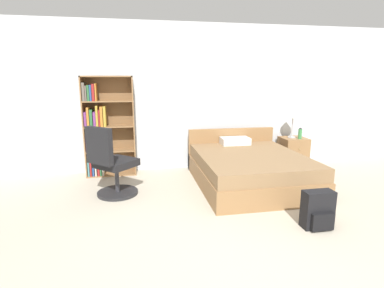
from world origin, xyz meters
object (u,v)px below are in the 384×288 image
bookshelf (103,128)px  backpack_black (318,211)px  bed (248,168)px  table_lamp (293,114)px  office_chair (111,166)px  water_bottle (300,134)px  nightstand (293,152)px

bookshelf → backpack_black: bookshelf is taller
bookshelf → bed: 2.49m
table_lamp → office_chair: bearing=-164.1°
water_bottle → backpack_black: (-1.00, -2.17, -0.45)m
nightstand → table_lamp: table_lamp is taller
water_bottle → office_chair: bearing=-166.5°
nightstand → backpack_black: 2.47m
bookshelf → office_chair: 1.10m
office_chair → table_lamp: (3.22, 0.91, 0.56)m
office_chair → nightstand: size_ratio=1.83×
office_chair → table_lamp: size_ratio=1.81×
bookshelf → backpack_black: size_ratio=3.94×
bed → water_bottle: 1.46m
bed → office_chair: 2.09m
bed → water_bottle: water_bottle is taller
nightstand → table_lamp: bearing=167.2°
nightstand → backpack_black: (-0.95, -2.28, -0.07)m
bed → office_chair: bearing=-176.1°
office_chair → backpack_black: bearing=-30.8°
table_lamp → water_bottle: 0.38m
bookshelf → water_bottle: bookshelf is taller
backpack_black → bookshelf: bearing=136.3°
bed → backpack_black: bed is taller
bookshelf → nightstand: bearing=-1.8°
office_chair → water_bottle: (3.32, 0.80, 0.20)m
bed → nightstand: bed is taller
nightstand → office_chair: bearing=-164.5°
bookshelf → office_chair: size_ratio=1.66×
bookshelf → water_bottle: 3.52m
bookshelf → water_bottle: bearing=-3.5°
table_lamp → bookshelf: bearing=178.4°
table_lamp → backpack_black: bearing=-111.6°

